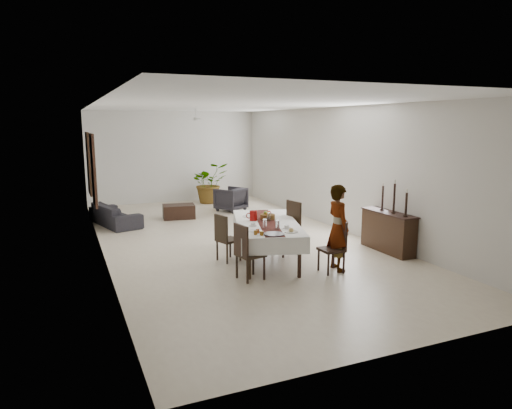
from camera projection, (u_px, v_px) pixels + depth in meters
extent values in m
cube|color=beige|center=(233.00, 240.00, 11.04)|extent=(6.00, 12.00, 0.00)
cube|color=white|center=(232.00, 105.00, 10.48)|extent=(6.00, 12.00, 0.02)
cube|color=silver|center=(174.00, 157.00, 16.19)|extent=(6.00, 0.02, 3.20)
cube|color=silver|center=(409.00, 225.00, 5.32)|extent=(6.00, 0.02, 3.20)
cube|color=silver|center=(98.00, 180.00, 9.60)|extent=(0.02, 12.00, 3.20)
cube|color=silver|center=(340.00, 169.00, 11.92)|extent=(0.02, 12.00, 3.20)
cube|color=black|center=(267.00, 224.00, 9.31)|extent=(1.74, 2.69, 0.05)
cylinder|color=black|center=(249.00, 260.00, 8.18)|extent=(0.09, 0.09, 0.73)
cylinder|color=black|center=(299.00, 258.00, 8.26)|extent=(0.09, 0.09, 0.73)
cylinder|color=black|center=(241.00, 229.00, 10.50)|extent=(0.09, 0.09, 0.73)
cylinder|color=black|center=(280.00, 229.00, 10.59)|extent=(0.09, 0.09, 0.73)
cube|color=white|center=(267.00, 222.00, 9.31)|extent=(1.97, 2.93, 0.01)
cube|color=silver|center=(237.00, 230.00, 9.27)|extent=(0.81, 2.56, 0.31)
cube|color=silver|center=(296.00, 229.00, 9.39)|extent=(0.81, 2.56, 0.31)
cube|color=white|center=(276.00, 247.00, 8.02)|extent=(1.17, 0.38, 0.31)
cube|color=silver|center=(260.00, 216.00, 10.64)|extent=(1.17, 0.38, 0.31)
cube|color=#551E18|center=(267.00, 222.00, 9.31)|extent=(1.13, 2.59, 0.00)
cylinder|color=#960C0A|center=(253.00, 216.00, 9.42)|extent=(0.20, 0.20, 0.21)
torus|color=maroon|center=(249.00, 216.00, 9.41)|extent=(0.13, 0.06, 0.12)
cylinder|color=silver|center=(278.00, 225.00, 8.64)|extent=(0.07, 0.07, 0.18)
cylinder|color=white|center=(265.00, 224.00, 8.72)|extent=(0.07, 0.07, 0.18)
cylinder|color=silver|center=(269.00, 217.00, 9.35)|extent=(0.07, 0.07, 0.18)
cylinder|color=white|center=(287.00, 227.00, 8.72)|extent=(0.09, 0.09, 0.06)
cylinder|color=silver|center=(287.00, 228.00, 8.72)|extent=(0.16, 0.16, 0.01)
cylinder|color=silver|center=(253.00, 225.00, 8.91)|extent=(0.09, 0.09, 0.06)
cylinder|color=white|center=(253.00, 226.00, 8.92)|extent=(0.16, 0.16, 0.01)
cylinder|color=silver|center=(291.00, 232.00, 8.42)|extent=(0.25, 0.25, 0.02)
sphere|color=#D7B569|center=(291.00, 230.00, 8.42)|extent=(0.09, 0.09, 0.09)
cylinder|color=white|center=(255.00, 231.00, 8.51)|extent=(0.25, 0.25, 0.02)
cylinder|color=white|center=(248.00, 216.00, 9.83)|extent=(0.25, 0.25, 0.02)
cylinder|color=#403F44|center=(274.00, 234.00, 8.23)|extent=(0.37, 0.37, 0.02)
cylinder|color=#975C15|center=(262.00, 233.00, 8.18)|extent=(0.07, 0.07, 0.08)
cylinder|color=brown|center=(255.00, 233.00, 8.23)|extent=(0.07, 0.07, 0.08)
cylinder|color=brown|center=(258.00, 231.00, 8.33)|extent=(0.07, 0.07, 0.08)
cylinder|color=brown|center=(268.00, 217.00, 9.56)|extent=(0.31, 0.31, 0.10)
sphere|color=#AA1111|center=(269.00, 213.00, 9.57)|extent=(0.09, 0.09, 0.09)
sphere|color=#5C7B25|center=(265.00, 213.00, 9.57)|extent=(0.08, 0.08, 0.08)
sphere|color=gold|center=(268.00, 214.00, 9.49)|extent=(0.09, 0.09, 0.09)
cube|color=black|center=(331.00, 250.00, 8.57)|extent=(0.42, 0.42, 0.05)
cylinder|color=black|center=(344.00, 263.00, 8.52)|extent=(0.04, 0.04, 0.41)
cylinder|color=black|center=(334.00, 258.00, 8.83)|extent=(0.04, 0.04, 0.41)
cylinder|color=black|center=(328.00, 265.00, 8.39)|extent=(0.04, 0.04, 0.41)
cylinder|color=black|center=(319.00, 260.00, 8.69)|extent=(0.04, 0.04, 0.41)
cube|color=black|center=(340.00, 234.00, 8.59)|extent=(0.04, 0.42, 0.53)
cube|color=black|center=(285.00, 231.00, 9.74)|extent=(0.56, 0.56, 0.05)
cylinder|color=black|center=(298.00, 244.00, 9.72)|extent=(0.06, 0.06, 0.48)
cylinder|color=black|center=(287.00, 240.00, 10.05)|extent=(0.06, 0.06, 0.48)
cylinder|color=black|center=(283.00, 247.00, 9.51)|extent=(0.06, 0.06, 0.48)
cylinder|color=black|center=(272.00, 243.00, 9.84)|extent=(0.06, 0.06, 0.48)
cube|color=black|center=(294.00, 215.00, 9.80)|extent=(0.13, 0.48, 0.61)
cube|color=black|center=(250.00, 255.00, 8.17)|extent=(0.51, 0.51, 0.05)
cylinder|color=black|center=(237.00, 267.00, 8.26)|extent=(0.05, 0.05, 0.43)
cylinder|color=black|center=(248.00, 272.00, 7.97)|extent=(0.05, 0.05, 0.43)
cylinder|color=black|center=(253.00, 263.00, 8.45)|extent=(0.05, 0.05, 0.43)
cylinder|color=black|center=(264.00, 268.00, 8.16)|extent=(0.05, 0.05, 0.43)
cube|color=black|center=(241.00, 240.00, 8.01)|extent=(0.12, 0.43, 0.55)
cube|color=black|center=(229.00, 240.00, 9.29)|extent=(0.52, 0.52, 0.05)
cylinder|color=black|center=(217.00, 251.00, 9.34)|extent=(0.05, 0.05, 0.41)
cylinder|color=black|center=(227.00, 254.00, 9.09)|extent=(0.05, 0.05, 0.41)
cylinder|color=black|center=(230.00, 248.00, 9.56)|extent=(0.05, 0.05, 0.41)
cylinder|color=black|center=(240.00, 251.00, 9.31)|extent=(0.05, 0.05, 0.41)
cube|color=black|center=(221.00, 228.00, 9.12)|extent=(0.16, 0.40, 0.52)
imported|color=gray|center=(338.00, 228.00, 8.64)|extent=(0.45, 0.63, 1.65)
cube|color=black|center=(388.00, 232.00, 9.97)|extent=(0.38, 1.41, 0.85)
cube|color=black|center=(389.00, 213.00, 9.89)|extent=(0.41, 1.47, 0.03)
cylinder|color=black|center=(405.00, 216.00, 9.42)|extent=(0.09, 0.09, 0.03)
cylinder|color=black|center=(406.00, 204.00, 9.37)|extent=(0.05, 0.05, 0.47)
cylinder|color=white|center=(407.00, 191.00, 9.33)|extent=(0.03, 0.03, 0.08)
cylinder|color=black|center=(393.00, 213.00, 9.76)|extent=(0.09, 0.09, 0.03)
cylinder|color=black|center=(394.00, 198.00, 9.70)|extent=(0.05, 0.05, 0.61)
cylinder|color=beige|center=(395.00, 182.00, 9.64)|extent=(0.03, 0.03, 0.08)
cylinder|color=black|center=(382.00, 210.00, 10.10)|extent=(0.09, 0.09, 0.03)
cylinder|color=black|center=(383.00, 197.00, 10.05)|extent=(0.05, 0.05, 0.52)
cylinder|color=silver|center=(383.00, 184.00, 10.00)|extent=(0.03, 0.03, 0.08)
imported|color=#262328|center=(115.00, 214.00, 12.61)|extent=(1.29, 2.13, 0.58)
imported|color=#2C292E|center=(231.00, 199.00, 14.61)|extent=(1.13, 1.14, 0.76)
cube|color=black|center=(179.00, 212.00, 13.48)|extent=(0.99, 0.73, 0.41)
imported|color=#254E1F|center=(209.00, 183.00, 16.05)|extent=(1.35, 1.20, 1.42)
cube|color=black|center=(93.00, 170.00, 11.61)|extent=(0.06, 1.05, 1.85)
cube|color=white|center=(95.00, 170.00, 11.62)|extent=(0.01, 0.90, 1.70)
cube|color=black|center=(89.00, 164.00, 13.51)|extent=(0.06, 1.05, 1.85)
cube|color=silver|center=(90.00, 164.00, 13.53)|extent=(0.01, 0.90, 1.70)
cylinder|color=silver|center=(196.00, 112.00, 13.21)|extent=(0.04, 0.04, 0.20)
cylinder|color=silver|center=(196.00, 119.00, 13.25)|extent=(0.16, 0.16, 0.08)
cube|color=white|center=(193.00, 119.00, 13.57)|extent=(0.10, 0.55, 0.01)
cube|color=silver|center=(200.00, 119.00, 12.93)|extent=(0.10, 0.55, 0.01)
cube|color=white|center=(208.00, 119.00, 13.38)|extent=(0.55, 0.10, 0.01)
cube|color=silver|center=(184.00, 119.00, 13.11)|extent=(0.55, 0.10, 0.01)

